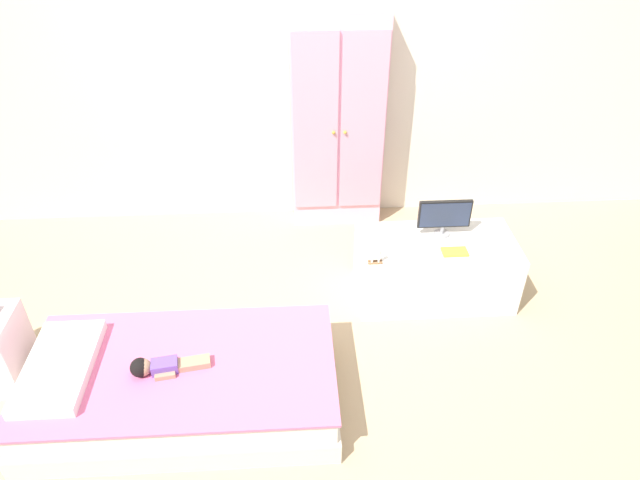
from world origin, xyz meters
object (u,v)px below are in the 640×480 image
at_px(doll, 155,366).
at_px(book_yellow, 455,252).
at_px(tv_stand, 434,268).
at_px(bed, 184,384).
at_px(wardrobe, 338,125).
at_px(tv_monitor, 445,215).
at_px(rocking_horse_toy, 376,256).

height_order(doll, book_yellow, book_yellow).
bearing_deg(book_yellow, tv_stand, 122.99).
distance_m(doll, tv_stand, 1.83).
bearing_deg(bed, tv_stand, 28.46).
distance_m(wardrobe, tv_monitor, 1.07).
distance_m(doll, tv_monitor, 1.92).
xyz_separation_m(bed, rocking_horse_toy, (1.09, 0.63, 0.31)).
xyz_separation_m(bed, doll, (-0.11, -0.04, 0.18)).
distance_m(tv_monitor, book_yellow, 0.24).
bearing_deg(tv_monitor, rocking_horse_toy, -149.62).
bearing_deg(wardrobe, rocking_horse_toy, -82.89).
bearing_deg(tv_monitor, doll, -150.47).
height_order(tv_monitor, book_yellow, tv_monitor).
bearing_deg(book_yellow, rocking_horse_toy, -172.04).
xyz_separation_m(bed, wardrobe, (0.95, 1.76, 0.65)).
bearing_deg(rocking_horse_toy, tv_stand, 23.69).
bearing_deg(tv_monitor, book_yellow, -81.13).
distance_m(bed, book_yellow, 1.75).
xyz_separation_m(wardrobe, tv_stand, (0.56, -0.94, -0.59)).
height_order(doll, tv_monitor, tv_monitor).
height_order(wardrobe, rocking_horse_toy, wardrobe).
bearing_deg(wardrobe, bed, -118.34).
xyz_separation_m(bed, book_yellow, (1.58, 0.70, 0.27)).
xyz_separation_m(tv_stand, book_yellow, (0.07, -0.11, 0.21)).
distance_m(tv_stand, rocking_horse_toy, 0.52).
bearing_deg(rocking_horse_toy, tv_monitor, 30.38).
height_order(doll, tv_stand, tv_stand).
xyz_separation_m(tv_stand, tv_monitor, (0.04, 0.09, 0.35)).
bearing_deg(bed, book_yellow, 23.94).
distance_m(doll, wardrobe, 2.13).
distance_m(wardrobe, book_yellow, 1.29).
xyz_separation_m(rocking_horse_toy, book_yellow, (0.49, 0.07, -0.04)).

